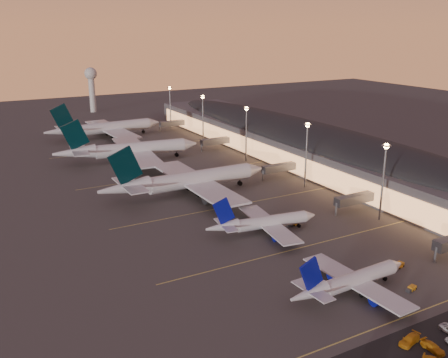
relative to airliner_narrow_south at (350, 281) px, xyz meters
The scene contains 15 objects.
ground 32.13m from the airliner_narrow_south, 79.34° to the left, with size 700.00×700.00×0.00m, color #413F3D.
airliner_narrow_south is the anchor object (origin of this frame).
airliner_narrow_north 40.79m from the airliner_narrow_south, 87.48° to the left, with size 36.94×33.29×13.20m.
airliner_wide_near 85.57m from the airliner_narrow_south, 92.10° to the left, with size 67.40×61.11×21.64m.
airliner_wide_mid 143.19m from the airliner_narrow_south, 92.68° to the left, with size 68.04×62.42×21.77m.
airliner_wide_far 199.47m from the airliner_narrow_south, 90.47° to the left, with size 67.34×61.38×21.55m.
terminal_building 124.13m from the airliner_narrow_south, 56.89° to the left, with size 56.35×255.00×17.46m.
light_masts 106.08m from the airliner_narrow_south, 66.50° to the left, with size 2.20×217.20×25.90m.
radar_tower 292.43m from the airliner_narrow_south, 86.87° to the left, with size 9.00×9.00×32.50m.
lane_markings 71.73m from the airliner_narrow_south, 85.27° to the left, with size 90.00×180.36×0.00m.
baggage_tug_a 15.83m from the airliner_narrow_south, 22.88° to the right, with size 3.46×2.01×0.97m.
baggage_tug_b 21.24m from the airliner_narrow_south, 10.81° to the left, with size 4.29×2.45×1.20m.
baggage_tug_c 43.83m from the airliner_narrow_south, 71.19° to the left, with size 4.21×2.53×1.18m.
service_van_d 24.78m from the airliner_narrow_south, 91.77° to the right, with size 2.09×5.14×1.49m, color orange.
service_van_f 21.09m from the airliner_narrow_south, 98.05° to the right, with size 2.29×5.62×1.63m, color orange.
Camera 1 is at (-83.61, -109.77, 61.64)m, focal length 40.00 mm.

